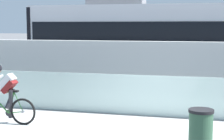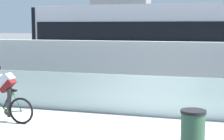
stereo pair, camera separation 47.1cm
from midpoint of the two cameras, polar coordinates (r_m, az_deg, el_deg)
ground_plane at (r=9.22m, az=4.39°, el=-9.74°), size 200.00×200.00×0.00m
bike_path_deck at (r=9.22m, az=4.39°, el=-9.71°), size 32.00×3.20×0.01m
glass_parapet at (r=10.86m, az=6.10°, el=-3.99°), size 32.00×0.05×1.19m
concrete_barrier_wall at (r=12.55m, az=7.30°, el=-0.44°), size 32.00×0.36×2.10m
tram_rail_near at (r=15.15m, az=8.39°, el=-3.20°), size 32.00×0.08×0.01m
tram_rail_far at (r=16.55m, az=8.90°, el=-2.35°), size 32.00×0.08×0.01m
tram at (r=15.71m, az=6.77°, el=4.13°), size 11.06×2.54×3.81m
cyclist_on_bike at (r=10.41m, az=-17.30°, el=-3.68°), size 1.77×0.58×1.61m
trash_bin at (r=7.77m, az=11.67°, el=-9.34°), size 0.51×0.51×0.96m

